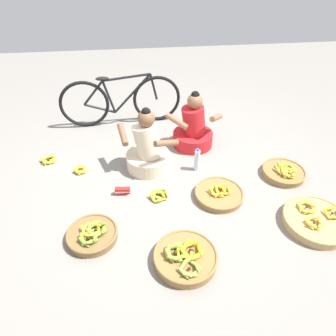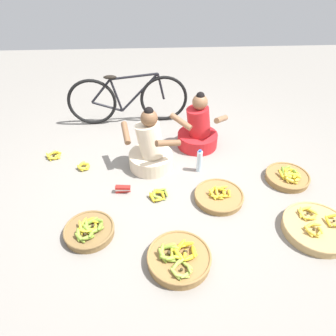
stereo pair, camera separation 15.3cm
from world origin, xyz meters
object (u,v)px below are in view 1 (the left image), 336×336
Objects in this scene: banana_basket_back_right at (316,221)px; packet_carton_stack at (122,191)px; water_bottle at (197,160)px; loose_bananas_front_center at (159,195)px; vendor_woman_behind at (193,129)px; loose_bananas_near_vendor at (48,160)px; banana_basket_back_left at (185,257)px; loose_bananas_near_bicycle at (80,170)px; vendor_woman_front at (148,150)px; banana_basket_mid_right at (92,234)px; banana_basket_front_left at (219,194)px; banana_basket_front_right at (284,172)px; bicycle_leaning at (121,101)px.

packet_carton_stack is (-1.86, 0.66, -0.01)m from banana_basket_back_right.
packet_carton_stack is at bearing -159.59° from water_bottle.
vendor_woman_behind is at bearing 60.39° from loose_bananas_front_center.
vendor_woman_behind is at bearing 5.06° from loose_bananas_near_vendor.
banana_basket_back_left is 3.04× the size of loose_bananas_near_bicycle.
banana_basket_back_right is 2.14× the size of water_bottle.
banana_basket_back_left is at bearing -53.08° from loose_bananas_near_bicycle.
banana_basket_back_left is (0.22, -1.37, -0.19)m from vendor_woman_front.
banana_basket_front_left is (1.30, 0.41, -0.01)m from banana_basket_mid_right.
banana_basket_front_right reaches higher than packet_carton_stack.
banana_basket_mid_right is at bearing 177.80° from banana_basket_back_right.
banana_basket_front_left is 2.30× the size of loose_bananas_front_center.
banana_basket_front_right is 2.17× the size of loose_bananas_front_center.
loose_bananas_near_vendor is at bearing 148.60° from loose_bananas_near_bicycle.
loose_bananas_near_bicycle is (-1.52, 0.62, -0.01)m from banana_basket_front_left.
bicycle_leaning is (-0.30, 1.10, 0.11)m from vendor_woman_front.
water_bottle is (0.34, 1.25, 0.08)m from banana_basket_back_left.
loose_bananas_near_vendor is at bearing -174.94° from vendor_woman_behind.
banana_basket_back_right is 3.49× the size of loose_bananas_near_bicycle.
vendor_woman_behind is 1.12m from loose_bananas_front_center.
vendor_woman_behind is 0.55m from water_bottle.
vendor_woman_behind is at bearing 84.55° from water_bottle.
vendor_woman_behind is at bearing 42.88° from packet_carton_stack.
packet_carton_stack is at bearing 120.00° from banana_basket_back_left.
vendor_woman_front is at bearing 167.84° from water_bottle.
vendor_woman_front reaches higher than loose_bananas_front_center.
vendor_woman_behind is 2.54× the size of water_bottle.
bicycle_leaning is at bearing 82.46° from banana_basket_mid_right.
water_bottle reaches higher than loose_bananas_near_bicycle.
banana_basket_mid_right is at bearing -129.90° from vendor_woman_behind.
water_bottle is at bearing -54.59° from bicycle_leaning.
banana_basket_back_right reaches higher than packet_carton_stack.
banana_basket_mid_right is at bearing -143.83° from loose_bananas_front_center.
banana_basket_back_right is at bearing -19.50° from packet_carton_stack.
vendor_woman_behind is 1.37× the size of banana_basket_back_left.
packet_carton_stack is (-0.93, -0.86, -0.19)m from vendor_woman_behind.
loose_bananas_near_bicycle is (-0.22, 1.02, -0.02)m from banana_basket_mid_right.
loose_bananas_front_center is at bearing -77.07° from bicycle_leaning.
banana_basket_back_right is at bearing -20.93° from loose_bananas_front_center.
bicycle_leaning is 3.46× the size of banana_basket_front_right.
loose_bananas_near_bicycle is at bearing -179.82° from vendor_woman_front.
vendor_woman_front is at bearing 167.32° from banana_basket_front_right.
bicycle_leaning reaches higher than packet_carton_stack.
banana_basket_back_right is 1.39m from water_bottle.
banana_basket_mid_right is 2.59× the size of loose_bananas_near_bicycle.
bicycle_leaning is at bearing 89.74° from packet_carton_stack.
banana_basket_mid_right is at bearing -162.60° from banana_basket_front_left.
loose_bananas_near_vendor is 1.83m from water_bottle.
loose_bananas_front_center is (0.66, 0.48, -0.03)m from banana_basket_mid_right.
banana_basket_back_left reaches higher than packet_carton_stack.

